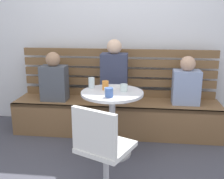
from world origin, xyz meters
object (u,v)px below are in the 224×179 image
object	(u,v)px
cup_mug_blue	(109,92)
person_child_middle	(186,83)
cafe_table	(112,111)
person_child_left	(54,79)
cup_espresso_small	(107,90)
person_adult	(114,74)
cup_tumbler_orange	(105,85)
cup_glass_tall	(92,83)
cup_glass_short	(124,88)
white_chair	(102,151)
booth_bench	(116,117)
plate_small	(115,87)

from	to	relation	value
cup_mug_blue	person_child_middle	bearing A→B (deg)	42.20
cafe_table	person_child_left	distance (m)	1.03
cafe_table	cup_espresso_small	xyz separation A→B (m)	(-0.06, -0.03, 0.25)
person_adult	cup_tumbler_orange	distance (m)	0.53
cup_glass_tall	cup_tumbler_orange	distance (m)	0.18
person_adult	cup_glass_short	distance (m)	0.60
person_child_left	cup_mug_blue	xyz separation A→B (m)	(0.83, -0.76, 0.06)
cup_tumbler_orange	cup_glass_short	bearing A→B (deg)	-11.05
cafe_table	cup_tumbler_orange	size ratio (longest dim) A/B	7.40
person_adult	person_child_middle	world-z (taller)	person_adult
cafe_table	cup_glass_short	size ratio (longest dim) A/B	9.25
person_child_left	white_chair	bearing A→B (deg)	-58.31
white_chair	cup_tumbler_orange	bearing A→B (deg)	96.00
cafe_table	booth_bench	bearing A→B (deg)	91.58
person_child_middle	cup_tumbler_orange	distance (m)	1.10
cup_glass_short	cup_mug_blue	world-z (taller)	cup_mug_blue
person_adult	cup_mug_blue	xyz separation A→B (m)	(0.03, -0.80, -0.02)
cafe_table	person_child_left	xyz separation A→B (m)	(-0.84, 0.57, 0.21)
booth_bench	cup_espresso_small	xyz separation A→B (m)	(-0.04, -0.63, 0.55)
person_child_middle	cup_glass_short	world-z (taller)	person_child_middle
cafe_table	cup_espresso_small	size ratio (longest dim) A/B	13.21
cup_mug_blue	cafe_table	bearing A→B (deg)	87.48
person_adult	person_child_middle	xyz separation A→B (m)	(0.92, 0.00, -0.10)
cup_glass_tall	cup_mug_blue	bearing A→B (deg)	-53.50
cafe_table	cup_mug_blue	world-z (taller)	cup_mug_blue
cup_tumbler_orange	plate_small	xyz separation A→B (m)	(0.10, 0.11, -0.04)
white_chair	plate_small	size ratio (longest dim) A/B	5.00
person_child_left	cup_espresso_small	size ratio (longest dim) A/B	11.52
cup_mug_blue	person_adult	bearing A→B (deg)	92.48
person_child_left	cup_espresso_small	xyz separation A→B (m)	(0.78, -0.60, 0.04)
white_chair	cafe_table	bearing A→B (deg)	90.61
booth_bench	cup_glass_short	world-z (taller)	cup_glass_short
person_child_left	cup_tumbler_orange	world-z (taller)	person_child_left
cup_espresso_small	plate_small	distance (m)	0.23
cup_glass_short	cup_glass_tall	bearing A→B (deg)	165.01
cafe_table	person_child_middle	distance (m)	1.08
person_child_middle	plate_small	size ratio (longest dim) A/B	3.62
cafe_table	white_chair	size ratio (longest dim) A/B	0.87
person_child_left	cup_glass_short	bearing A→B (deg)	-28.95
person_child_middle	cup_glass_tall	size ratio (longest dim) A/B	5.12
person_child_middle	cup_tumbler_orange	bearing A→B (deg)	-150.94
cup_tumbler_orange	plate_small	distance (m)	0.15
cup_glass_tall	cup_glass_short	world-z (taller)	cup_glass_tall
cup_tumbler_orange	cafe_table	bearing A→B (deg)	-41.10
person_child_middle	cup_glass_short	size ratio (longest dim) A/B	7.68
booth_bench	cup_glass_tall	world-z (taller)	cup_glass_tall
cup_espresso_small	cup_glass_tall	bearing A→B (deg)	139.58
cup_glass_tall	booth_bench	bearing A→B (deg)	62.85
cup_glass_tall	plate_small	xyz separation A→B (m)	(0.26, 0.05, -0.05)
white_chair	cup_glass_tall	bearing A→B (deg)	105.47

